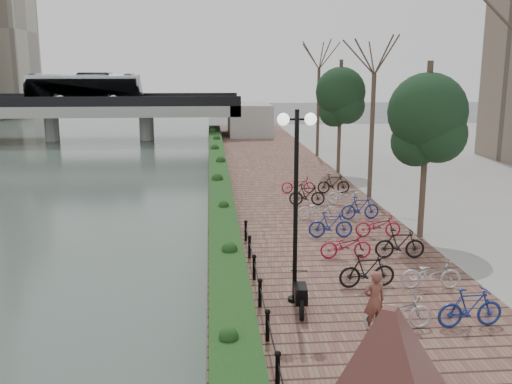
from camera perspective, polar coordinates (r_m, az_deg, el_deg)
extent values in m
cube|color=brown|center=(29.61, 2.96, -0.45)|extent=(8.00, 75.00, 0.50)
cube|color=#143815|center=(31.70, -3.73, 1.38)|extent=(1.10, 56.00, 0.60)
cylinder|color=black|center=(11.76, 2.18, -17.50)|extent=(0.10, 0.10, 0.70)
cylinder|color=black|center=(13.52, 1.16, -13.34)|extent=(0.10, 0.10, 0.70)
cylinder|color=black|center=(15.35, 0.40, -10.15)|extent=(0.10, 0.10, 0.70)
cylinder|color=black|center=(17.21, -0.19, -7.64)|extent=(0.10, 0.10, 0.70)
cylinder|color=black|center=(19.10, -0.65, -5.63)|extent=(0.10, 0.10, 0.70)
cylinder|color=black|center=(21.01, -1.03, -3.98)|extent=(0.10, 0.10, 0.70)
pyramid|color=#4F2622|center=(9.43, 12.85, -18.22)|extent=(4.46, 4.46, 2.50)
cylinder|color=black|center=(15.03, 3.99, -1.66)|extent=(0.12, 0.12, 5.19)
cylinder|color=black|center=(14.66, 4.12, 7.27)|extent=(0.70, 0.06, 0.06)
sphere|color=white|center=(14.61, 2.75, 7.28)|extent=(0.32, 0.32, 0.32)
sphere|color=white|center=(14.71, 5.48, 7.27)|extent=(0.32, 0.32, 0.32)
imported|color=brown|center=(14.15, 11.74, -10.63)|extent=(0.60, 0.44, 1.51)
imported|color=#B9BABE|center=(14.50, 13.94, -11.47)|extent=(0.60, 1.71, 0.90)
imported|color=black|center=(16.78, 11.15, -7.86)|extent=(0.47, 1.66, 1.00)
imported|color=maroon|center=(19.18, 9.05, -5.39)|extent=(0.60, 1.71, 0.90)
imported|color=navy|center=(21.60, 7.45, -3.22)|extent=(0.47, 1.66, 1.00)
imported|color=#B9BABE|center=(24.08, 6.17, -1.72)|extent=(0.60, 1.71, 0.90)
imported|color=black|center=(26.56, 5.14, -0.29)|extent=(0.47, 1.66, 1.00)
imported|color=maroon|center=(29.08, 4.28, 0.71)|extent=(0.60, 1.72, 0.90)
imported|color=navy|center=(15.13, 20.55, -10.69)|extent=(0.47, 1.66, 1.00)
imported|color=#B9BABE|center=(17.36, 16.92, -7.65)|extent=(0.60, 1.71, 0.90)
imported|color=black|center=(19.66, 14.18, -5.03)|extent=(0.47, 1.66, 1.00)
imported|color=maroon|center=(22.05, 12.03, -3.20)|extent=(0.60, 1.71, 0.90)
imported|color=navy|center=(24.46, 10.32, -1.51)|extent=(0.47, 1.66, 1.00)
imported|color=#B9BABE|center=(26.93, 8.91, -0.32)|extent=(0.60, 1.71, 0.90)
imported|color=black|center=(29.40, 7.75, 0.85)|extent=(0.47, 1.66, 1.00)
cube|color=#9B9B96|center=(58.28, -19.86, 7.74)|extent=(36.00, 8.00, 1.00)
cube|color=black|center=(54.48, -21.00, 8.41)|extent=(36.00, 0.15, 0.90)
cube|color=black|center=(62.00, -18.99, 8.90)|extent=(36.00, 0.15, 0.90)
cylinder|color=#9B9B96|center=(58.41, -19.74, 6.03)|extent=(1.40, 1.40, 2.50)
cylinder|color=#9B9B96|center=(56.75, -10.89, 6.36)|extent=(1.40, 1.40, 2.50)
imported|color=white|center=(57.42, -16.77, 9.89)|extent=(2.52, 10.77, 3.00)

